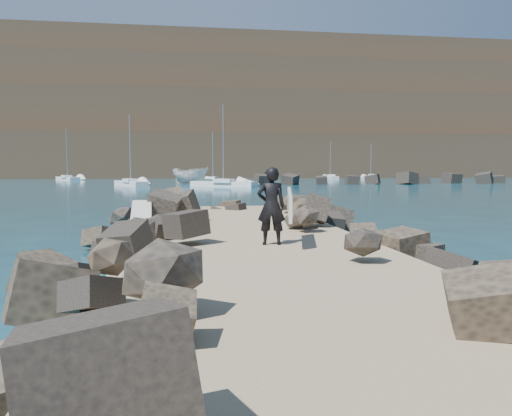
# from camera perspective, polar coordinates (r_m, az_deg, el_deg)

# --- Properties ---
(ground) EXTENTS (800.00, 800.00, 0.00)m
(ground) POSITION_cam_1_polar(r_m,az_deg,el_deg) (12.75, -0.65, -6.36)
(ground) COLOR #0F384C
(ground) RESTS_ON ground
(jetty) EXTENTS (6.00, 26.00, 0.60)m
(jetty) POSITION_cam_1_polar(r_m,az_deg,el_deg) (10.75, 0.77, -6.83)
(jetty) COLOR #8C7759
(jetty) RESTS_ON ground
(riprap_left) EXTENTS (2.60, 22.00, 1.00)m
(riprap_left) POSITION_cam_1_polar(r_m,az_deg,el_deg) (11.15, -14.61, -5.52)
(riprap_left) COLOR black
(riprap_left) RESTS_ON ground
(riprap_right) EXTENTS (2.60, 22.00, 1.00)m
(riprap_right) POSITION_cam_1_polar(r_m,az_deg,el_deg) (11.98, 14.27, -4.80)
(riprap_right) COLOR #262421
(riprap_right) RESTS_ON ground
(breakwater_secondary) EXTENTS (52.00, 4.00, 1.20)m
(breakwater_secondary) POSITION_cam_1_polar(r_m,az_deg,el_deg) (76.75, 20.29, 3.08)
(breakwater_secondary) COLOR black
(breakwater_secondary) RESTS_ON ground
(headland) EXTENTS (360.00, 140.00, 32.00)m
(headland) POSITION_cam_1_polar(r_m,az_deg,el_deg) (173.33, -4.45, 9.23)
(headland) COLOR #2D4919
(headland) RESTS_ON ground
(surfboard_resting) EXTENTS (0.70, 2.28, 0.07)m
(surfboard_resting) POSITION_cam_1_polar(r_m,az_deg,el_deg) (14.69, -12.96, -0.92)
(surfboard_resting) COLOR silver
(surfboard_resting) RESTS_ON riprap_left
(boat_imported) EXTENTS (6.30, 5.63, 2.38)m
(boat_imported) POSITION_cam_1_polar(r_m,az_deg,el_deg) (72.82, -7.49, 3.72)
(boat_imported) COLOR silver
(boat_imported) RESTS_ON ground
(surfer_with_board) EXTENTS (1.06, 2.26, 1.85)m
(surfer_with_board) POSITION_cam_1_polar(r_m,az_deg,el_deg) (11.85, 2.05, 0.26)
(surfer_with_board) COLOR black
(surfer_with_board) RESTS_ON jetty
(sailboat_d) EXTENTS (1.69, 6.09, 7.37)m
(sailboat_d) POSITION_cam_1_polar(r_m,az_deg,el_deg) (96.95, 8.49, 3.46)
(sailboat_d) COLOR white
(sailboat_d) RESTS_ON ground
(sailboat_b) EXTENTS (3.39, 6.39, 7.67)m
(sailboat_b) POSITION_cam_1_polar(r_m,az_deg,el_deg) (74.92, -4.93, 3.13)
(sailboat_b) COLOR white
(sailboat_b) RESTS_ON ground
(sailboat_f) EXTENTS (1.35, 5.87, 7.19)m
(sailboat_f) POSITION_cam_1_polar(r_m,az_deg,el_deg) (101.85, 12.98, 3.45)
(sailboat_f) COLOR white
(sailboat_f) RESTS_ON ground
(sailboat_a) EXTENTS (4.84, 7.49, 9.04)m
(sailboat_a) POSITION_cam_1_polar(r_m,az_deg,el_deg) (64.35, -14.13, 2.73)
(sailboat_a) COLOR white
(sailboat_a) RESTS_ON ground
(sailboat_e) EXTENTS (5.41, 7.55, 9.29)m
(sailboat_e) POSITION_cam_1_polar(r_m,az_deg,el_deg) (93.51, -20.74, 3.16)
(sailboat_e) COLOR white
(sailboat_e) RESTS_ON ground
(sailboat_c) EXTENTS (8.06, 6.30, 10.08)m
(sailboat_c) POSITION_cam_1_polar(r_m,az_deg,el_deg) (61.01, -3.73, 2.77)
(sailboat_c) COLOR white
(sailboat_c) RESTS_ON ground
(headland_buildings) EXTENTS (137.50, 30.50, 5.00)m
(headland_buildings) POSITION_cam_1_polar(r_m,az_deg,el_deg) (168.60, -1.91, 15.53)
(headland_buildings) COLOR white
(headland_buildings) RESTS_ON headland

